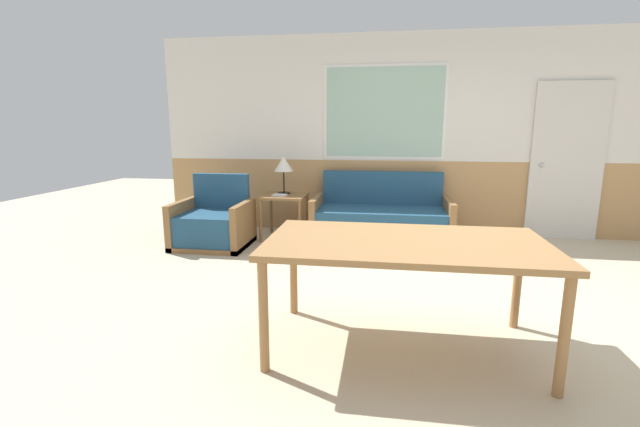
# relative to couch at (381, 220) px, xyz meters

# --- Properties ---
(ground_plane) EXTENTS (16.00, 16.00, 0.00)m
(ground_plane) POSITION_rel_couch_xyz_m (0.48, -2.12, -0.26)
(ground_plane) COLOR beige
(wall_back) EXTENTS (7.20, 0.09, 2.70)m
(wall_back) POSITION_rel_couch_xyz_m (0.45, 0.51, 1.10)
(wall_back) COLOR tan
(wall_back) RESTS_ON ground_plane
(couch) EXTENTS (1.78, 0.83, 0.88)m
(couch) POSITION_rel_couch_xyz_m (0.00, 0.00, 0.00)
(couch) COLOR olive
(couch) RESTS_ON ground_plane
(armchair) EXTENTS (0.89, 0.78, 0.88)m
(armchair) POSITION_rel_couch_xyz_m (-2.07, -0.58, -0.00)
(armchair) COLOR olive
(armchair) RESTS_ON ground_plane
(side_table) EXTENTS (0.57, 0.57, 0.59)m
(side_table) POSITION_rel_couch_xyz_m (-1.28, -0.07, 0.23)
(side_table) COLOR olive
(side_table) RESTS_ON ground_plane
(table_lamp) EXTENTS (0.25, 0.25, 0.50)m
(table_lamp) POSITION_rel_couch_xyz_m (-1.30, 0.03, 0.71)
(table_lamp) COLOR black
(table_lamp) RESTS_ON side_table
(book_stack) EXTENTS (0.19, 0.17, 0.02)m
(book_stack) POSITION_rel_couch_xyz_m (-1.32, -0.16, 0.33)
(book_stack) COLOR white
(book_stack) RESTS_ON side_table
(dining_table) EXTENTS (1.80, 0.97, 0.75)m
(dining_table) POSITION_rel_couch_xyz_m (0.18, -2.80, 0.42)
(dining_table) COLOR #9E7042
(dining_table) RESTS_ON ground_plane
(entry_door) EXTENTS (0.90, 0.09, 2.04)m
(entry_door) POSITION_rel_couch_xyz_m (2.37, 0.46, 0.76)
(entry_door) COLOR silver
(entry_door) RESTS_ON ground_plane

